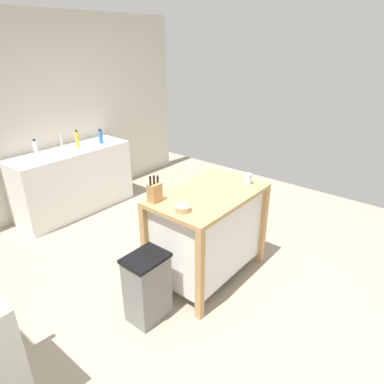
% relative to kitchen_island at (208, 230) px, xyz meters
% --- Properties ---
extents(ground_plane, '(6.10, 6.10, 0.00)m').
position_rel_kitchen_island_xyz_m(ground_plane, '(-0.23, 0.14, -0.52)').
color(ground_plane, gray).
rests_on(ground_plane, ground).
extents(wall_back, '(4.98, 0.10, 2.60)m').
position_rel_kitchen_island_xyz_m(wall_back, '(-0.23, 2.69, 0.78)').
color(wall_back, beige).
rests_on(wall_back, ground).
extents(kitchen_island, '(1.14, 0.72, 0.93)m').
position_rel_kitchen_island_xyz_m(kitchen_island, '(0.00, 0.00, 0.00)').
color(kitchen_island, tan).
rests_on(kitchen_island, ground).
extents(knife_block, '(0.11, 0.09, 0.25)m').
position_rel_kitchen_island_xyz_m(knife_block, '(-0.45, 0.26, 0.50)').
color(knife_block, '#AD7F4C').
rests_on(knife_block, kitchen_island).
extents(bowl_ceramic_wide, '(0.14, 0.14, 0.05)m').
position_rel_kitchen_island_xyz_m(bowl_ceramic_wide, '(-0.44, -0.06, 0.44)').
color(bowl_ceramic_wide, tan).
rests_on(bowl_ceramic_wide, kitchen_island).
extents(drinking_cup, '(0.07, 0.07, 0.11)m').
position_rel_kitchen_island_xyz_m(drinking_cup, '(0.42, -0.18, 0.46)').
color(drinking_cup, silver).
rests_on(drinking_cup, kitchen_island).
extents(trash_bin, '(0.36, 0.28, 0.63)m').
position_rel_kitchen_island_xyz_m(trash_bin, '(-0.81, 0.03, -0.20)').
color(trash_bin, slate).
rests_on(trash_bin, ground).
extents(sink_counter, '(1.61, 0.60, 0.89)m').
position_rel_kitchen_island_xyz_m(sink_counter, '(-0.01, 2.34, -0.07)').
color(sink_counter, white).
rests_on(sink_counter, ground).
extents(sink_faucet, '(0.02, 0.02, 0.22)m').
position_rel_kitchen_island_xyz_m(sink_faucet, '(-0.01, 2.48, 0.48)').
color(sink_faucet, '#B7BCC1').
rests_on(sink_faucet, sink_counter).
extents(bottle_dish_soap, '(0.06, 0.06, 0.21)m').
position_rel_kitchen_island_xyz_m(bottle_dish_soap, '(0.46, 2.25, 0.47)').
color(bottle_dish_soap, blue).
rests_on(bottle_dish_soap, sink_counter).
extents(bottle_hand_soap, '(0.05, 0.05, 0.24)m').
position_rel_kitchen_island_xyz_m(bottle_hand_soap, '(0.14, 2.33, 0.49)').
color(bottle_hand_soap, yellow).
rests_on(bottle_hand_soap, sink_counter).
extents(bottle_spray_cleaner, '(0.05, 0.05, 0.23)m').
position_rel_kitchen_island_xyz_m(bottle_spray_cleaner, '(-0.43, 2.38, 0.48)').
color(bottle_spray_cleaner, white).
rests_on(bottle_spray_cleaner, sink_counter).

